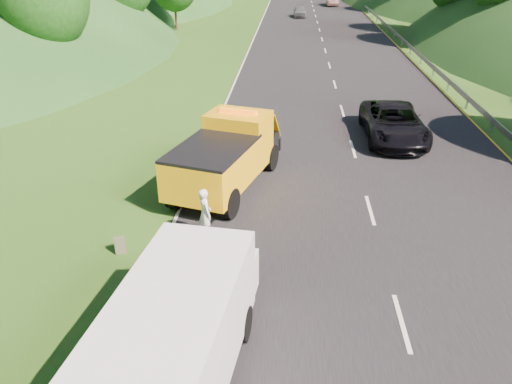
# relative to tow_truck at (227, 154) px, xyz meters

# --- Properties ---
(ground) EXTENTS (320.00, 320.00, 0.00)m
(ground) POSITION_rel_tow_truck_xyz_m (2.39, -5.65, -1.37)
(ground) COLOR #38661E
(ground) RESTS_ON ground
(road_surface) EXTENTS (14.00, 200.00, 0.02)m
(road_surface) POSITION_rel_tow_truck_xyz_m (5.39, 34.35, -1.36)
(road_surface) COLOR black
(road_surface) RESTS_ON ground
(guardrail) EXTENTS (0.06, 140.00, 1.52)m
(guardrail) POSITION_rel_tow_truck_xyz_m (12.69, 46.85, -1.37)
(guardrail) COLOR gray
(guardrail) RESTS_ON ground
(tree_line_left) EXTENTS (14.00, 140.00, 14.00)m
(tree_line_left) POSITION_rel_tow_truck_xyz_m (-16.61, 54.35, -1.37)
(tree_line_left) COLOR #265B1A
(tree_line_left) RESTS_ON ground
(tree_line_right) EXTENTS (14.00, 140.00, 14.00)m
(tree_line_right) POSITION_rel_tow_truck_xyz_m (25.39, 54.35, -1.37)
(tree_line_right) COLOR #265B1A
(tree_line_right) RESTS_ON ground
(tow_truck) EXTENTS (4.11, 6.93, 2.81)m
(tow_truck) POSITION_rel_tow_truck_xyz_m (0.00, 0.00, 0.00)
(tow_truck) COLOR black
(tow_truck) RESTS_ON ground
(white_van) EXTENTS (3.88, 7.41, 2.53)m
(white_van) POSITION_rel_tow_truck_xyz_m (0.18, -10.13, 0.06)
(white_van) COLOR black
(white_van) RESTS_ON ground
(woman) EXTENTS (0.72, 0.78, 1.74)m
(woman) POSITION_rel_tow_truck_xyz_m (-0.24, -3.87, -1.37)
(woman) COLOR white
(woman) RESTS_ON ground
(child) EXTENTS (0.61, 0.59, 0.99)m
(child) POSITION_rel_tow_truck_xyz_m (-0.32, -5.96, -1.37)
(child) COLOR #D1BC6F
(child) RESTS_ON ground
(suitcase) EXTENTS (0.39, 0.31, 0.55)m
(suitcase) POSITION_rel_tow_truck_xyz_m (-2.76, -4.97, -1.10)
(suitcase) COLOR #4D4E3A
(suitcase) RESTS_ON ground
(passing_suv) EXTENTS (2.78, 5.96, 1.65)m
(passing_suv) POSITION_rel_tow_truck_xyz_m (7.45, 5.89, -1.37)
(passing_suv) COLOR black
(passing_suv) RESTS_ON ground
(dist_car_a) EXTENTS (1.62, 4.03, 1.37)m
(dist_car_a) POSITION_rel_tow_truck_xyz_m (3.30, 51.15, -1.37)
(dist_car_a) COLOR #4C4D51
(dist_car_a) RESTS_ON ground
(dist_car_b) EXTENTS (1.68, 4.83, 1.59)m
(dist_car_b) POSITION_rel_tow_truck_xyz_m (8.40, 65.02, -1.37)
(dist_car_b) COLOR brown
(dist_car_b) RESTS_ON ground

